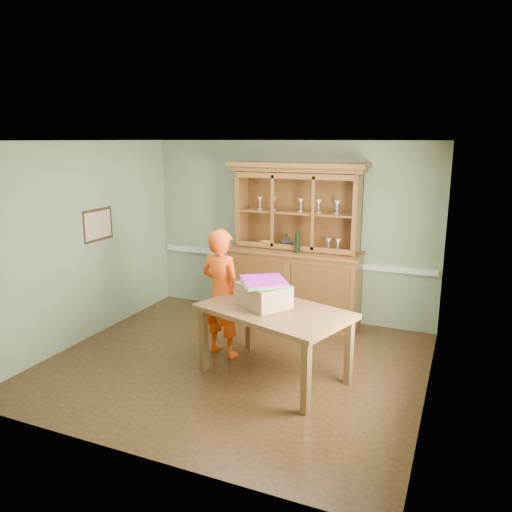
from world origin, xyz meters
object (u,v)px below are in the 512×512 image
at_px(dining_table, 274,317).
at_px(cardboard_box, 264,295).
at_px(china_hutch, 295,268).
at_px(person, 222,293).

height_order(dining_table, cardboard_box, cardboard_box).
bearing_deg(dining_table, china_hutch, 119.77).
distance_m(cardboard_box, person, 0.76).
xyz_separation_m(dining_table, person, (-0.85, 0.35, 0.08)).
distance_m(dining_table, cardboard_box, 0.29).
bearing_deg(dining_table, cardboard_box, 176.57).
relative_size(china_hutch, dining_table, 1.26).
relative_size(dining_table, person, 1.16).
xyz_separation_m(china_hutch, dining_table, (0.39, -1.85, -0.10)).
relative_size(china_hutch, cardboard_box, 4.30).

